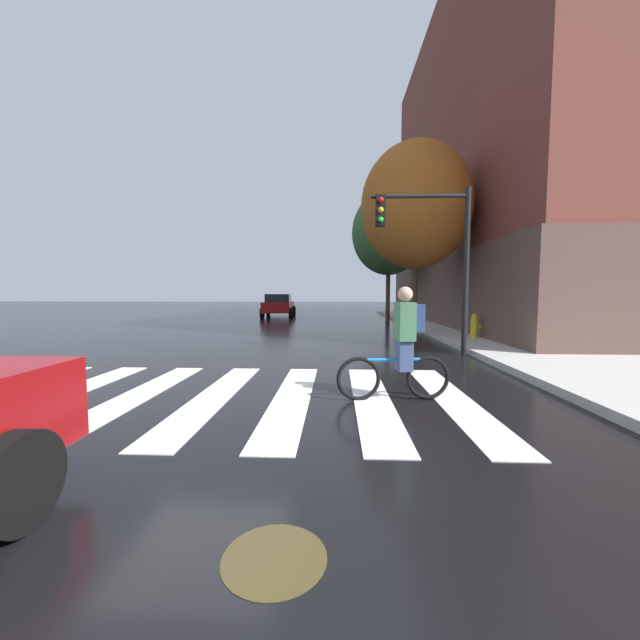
{
  "coord_description": "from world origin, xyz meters",
  "views": [
    {
      "loc": [
        2.07,
        -5.43,
        1.6
      ],
      "look_at": [
        1.75,
        1.6,
        1.07
      ],
      "focal_mm": 20.44,
      "sensor_mm": 36.0,
      "label": 1
    }
  ],
  "objects_px": {
    "cyclist": "(402,344)",
    "traffic_light_near": "(433,242)",
    "manhole_cover": "(274,558)",
    "street_tree_mid": "(389,233)",
    "sedan_mid": "(279,305)",
    "street_tree_near": "(416,206)",
    "fire_hydrant": "(474,326)"
  },
  "relations": [
    {
      "from": "manhole_cover",
      "to": "fire_hydrant",
      "type": "height_order",
      "value": "fire_hydrant"
    },
    {
      "from": "street_tree_near",
      "to": "cyclist",
      "type": "bearing_deg",
      "value": -102.99
    },
    {
      "from": "manhole_cover",
      "to": "cyclist",
      "type": "distance_m",
      "value": 3.69
    },
    {
      "from": "fire_hydrant",
      "to": "street_tree_near",
      "type": "height_order",
      "value": "street_tree_near"
    },
    {
      "from": "street_tree_near",
      "to": "street_tree_mid",
      "type": "bearing_deg",
      "value": 89.24
    },
    {
      "from": "street_tree_near",
      "to": "street_tree_mid",
      "type": "xyz_separation_m",
      "value": [
        0.1,
        7.51,
        0.26
      ]
    },
    {
      "from": "cyclist",
      "to": "traffic_light_near",
      "type": "xyz_separation_m",
      "value": [
        1.45,
        3.95,
        2.02
      ]
    },
    {
      "from": "manhole_cover",
      "to": "cyclist",
      "type": "height_order",
      "value": "cyclist"
    },
    {
      "from": "cyclist",
      "to": "traffic_light_near",
      "type": "distance_m",
      "value": 4.67
    },
    {
      "from": "sedan_mid",
      "to": "street_tree_mid",
      "type": "bearing_deg",
      "value": -26.71
    },
    {
      "from": "cyclist",
      "to": "street_tree_near",
      "type": "bearing_deg",
      "value": 77.01
    },
    {
      "from": "sedan_mid",
      "to": "traffic_light_near",
      "type": "distance_m",
      "value": 16.55
    },
    {
      "from": "manhole_cover",
      "to": "fire_hydrant",
      "type": "bearing_deg",
      "value": 63.83
    },
    {
      "from": "cyclist",
      "to": "street_tree_mid",
      "type": "distance_m",
      "value": 16.32
    },
    {
      "from": "sedan_mid",
      "to": "cyclist",
      "type": "xyz_separation_m",
      "value": [
        4.87,
        -19.11,
        0.06
      ]
    },
    {
      "from": "street_tree_mid",
      "to": "fire_hydrant",
      "type": "bearing_deg",
      "value": -80.75
    },
    {
      "from": "sedan_mid",
      "to": "fire_hydrant",
      "type": "distance_m",
      "value": 15.14
    },
    {
      "from": "fire_hydrant",
      "to": "manhole_cover",
      "type": "bearing_deg",
      "value": -116.17
    },
    {
      "from": "street_tree_near",
      "to": "street_tree_mid",
      "type": "height_order",
      "value": "street_tree_mid"
    },
    {
      "from": "manhole_cover",
      "to": "street_tree_mid",
      "type": "distance_m",
      "value": 19.91
    },
    {
      "from": "cyclist",
      "to": "traffic_light_near",
      "type": "relative_size",
      "value": 0.41
    },
    {
      "from": "fire_hydrant",
      "to": "street_tree_near",
      "type": "bearing_deg",
      "value": 133.68
    },
    {
      "from": "fire_hydrant",
      "to": "street_tree_mid",
      "type": "bearing_deg",
      "value": 99.25
    },
    {
      "from": "cyclist",
      "to": "manhole_cover",
      "type": "bearing_deg",
      "value": -112.02
    },
    {
      "from": "cyclist",
      "to": "traffic_light_near",
      "type": "height_order",
      "value": "traffic_light_near"
    },
    {
      "from": "street_tree_mid",
      "to": "sedan_mid",
      "type": "bearing_deg",
      "value": 153.29
    },
    {
      "from": "sedan_mid",
      "to": "street_tree_near",
      "type": "distance_m",
      "value": 13.46
    },
    {
      "from": "street_tree_near",
      "to": "sedan_mid",
      "type": "bearing_deg",
      "value": 121.64
    },
    {
      "from": "manhole_cover",
      "to": "fire_hydrant",
      "type": "distance_m",
      "value": 10.94
    },
    {
      "from": "manhole_cover",
      "to": "street_tree_near",
      "type": "xyz_separation_m",
      "value": [
        3.23,
        11.48,
        4.73
      ]
    },
    {
      "from": "manhole_cover",
      "to": "street_tree_mid",
      "type": "bearing_deg",
      "value": 80.07
    },
    {
      "from": "manhole_cover",
      "to": "cyclist",
      "type": "bearing_deg",
      "value": 67.98
    }
  ]
}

